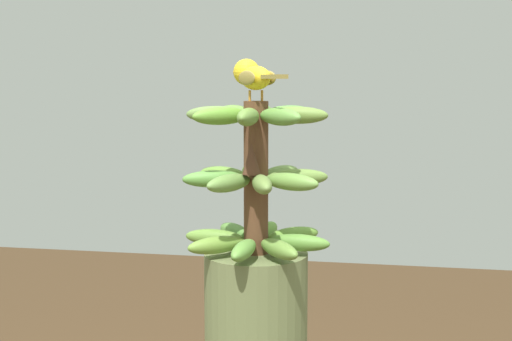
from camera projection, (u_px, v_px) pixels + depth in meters
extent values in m
cylinder|color=brown|center=(256.00, 178.00, 1.42)|extent=(0.05, 0.05, 0.31)
ellipsoid|color=#5E9339|center=(299.00, 243.00, 1.41)|extent=(0.04, 0.13, 0.03)
ellipsoid|color=#629534|center=(293.00, 235.00, 1.48)|extent=(0.11, 0.12, 0.03)
ellipsoid|color=#609A33|center=(267.00, 231.00, 1.52)|extent=(0.13, 0.04, 0.03)
ellipsoid|color=#5C923E|center=(235.00, 232.00, 1.51)|extent=(0.12, 0.11, 0.03)
ellipsoid|color=olive|center=(214.00, 237.00, 1.46)|extent=(0.04, 0.13, 0.03)
ellipsoid|color=olive|center=(217.00, 245.00, 1.39)|extent=(0.11, 0.12, 0.03)
ellipsoid|color=#659D41|center=(244.00, 250.00, 1.35)|extent=(0.13, 0.04, 0.03)
ellipsoid|color=olive|center=(279.00, 249.00, 1.36)|extent=(0.12, 0.11, 0.03)
ellipsoid|color=#6B9546|center=(229.00, 183.00, 1.35)|extent=(0.13, 0.09, 0.03)
ellipsoid|color=olive|center=(262.00, 184.00, 1.34)|extent=(0.13, 0.07, 0.03)
ellipsoid|color=#6E9D45|center=(291.00, 182.00, 1.37)|extent=(0.09, 0.13, 0.03)
ellipsoid|color=olive|center=(298.00, 177.00, 1.43)|extent=(0.07, 0.13, 0.03)
ellipsoid|color=olive|center=(281.00, 174.00, 1.49)|extent=(0.13, 0.09, 0.03)
ellipsoid|color=olive|center=(251.00, 173.00, 1.50)|extent=(0.13, 0.07, 0.03)
ellipsoid|color=#6A9C3B|center=(223.00, 175.00, 1.47)|extent=(0.09, 0.13, 0.03)
ellipsoid|color=#5D9A3F|center=(214.00, 179.00, 1.41)|extent=(0.07, 0.13, 0.03)
ellipsoid|color=#649D33|center=(221.00, 116.00, 1.36)|extent=(0.11, 0.11, 0.03)
ellipsoid|color=olive|center=(248.00, 117.00, 1.33)|extent=(0.12, 0.04, 0.03)
ellipsoid|color=#649A42|center=(280.00, 117.00, 1.34)|extent=(0.11, 0.11, 0.03)
ellipsoid|color=olive|center=(297.00, 115.00, 1.39)|extent=(0.04, 0.12, 0.03)
ellipsoid|color=#5E9D41|center=(289.00, 114.00, 1.45)|extent=(0.11, 0.11, 0.03)
ellipsoid|color=#5C8E40|center=(263.00, 113.00, 1.48)|extent=(0.12, 0.04, 0.03)
ellipsoid|color=#689A3F|center=(234.00, 113.00, 1.47)|extent=(0.11, 0.11, 0.03)
ellipsoid|color=olive|center=(216.00, 114.00, 1.42)|extent=(0.04, 0.12, 0.03)
cone|color=#4C2D1E|center=(250.00, 159.00, 1.37)|extent=(0.04, 0.04, 0.06)
cylinder|color=#C68933|center=(262.00, 96.00, 1.40)|extent=(0.01, 0.01, 0.02)
cylinder|color=#C68933|center=(250.00, 96.00, 1.39)|extent=(0.01, 0.01, 0.02)
ellipsoid|color=yellow|center=(256.00, 78.00, 1.39)|extent=(0.11, 0.10, 0.05)
ellipsoid|color=olive|center=(267.00, 78.00, 1.39)|extent=(0.07, 0.05, 0.03)
ellipsoid|color=olive|center=(247.00, 78.00, 1.38)|extent=(0.07, 0.05, 0.03)
cube|color=olive|center=(274.00, 77.00, 1.32)|extent=(0.07, 0.06, 0.01)
sphere|color=yellow|center=(247.00, 72.00, 1.43)|extent=(0.05, 0.05, 0.05)
sphere|color=black|center=(236.00, 70.00, 1.43)|extent=(0.01, 0.01, 0.01)
cone|color=orange|center=(240.00, 72.00, 1.46)|extent=(0.03, 0.03, 0.02)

